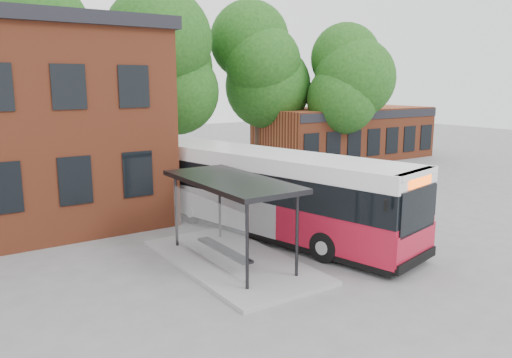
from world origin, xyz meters
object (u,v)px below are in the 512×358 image
city_bus (266,193)px  bicycle_5 (335,166)px  bus_shelter (231,221)px  bicycle_2 (312,169)px  bicycle_6 (340,166)px  bicycle_7 (354,162)px  bicycle_4 (338,168)px  bicycle_3 (321,169)px

city_bus → bicycle_5: size_ratio=7.05×
bus_shelter → bicycle_5: bus_shelter is taller
city_bus → bicycle_2: city_bus is taller
bus_shelter → bicycle_2: 16.47m
bicycle_6 → city_bus: bearing=149.8°
bicycle_2 → bicycle_7: bicycle_7 is taller
city_bus → bicycle_7: city_bus is taller
bus_shelter → bicycle_2: size_ratio=4.30×
bicycle_4 → bicycle_2: bearing=66.5°
bicycle_2 → bicycle_7: size_ratio=1.09×
bicycle_2 → bicycle_3: bearing=-160.3°
bicycle_2 → bicycle_5: bearing=-105.5°
bicycle_3 → bicycle_5: bicycle_5 is taller
city_bus → bicycle_6: city_bus is taller
bicycle_2 → bicycle_4: bicycle_4 is taller
bicycle_2 → bicycle_5: 1.63m
bus_shelter → bicycle_7: 20.23m
bicycle_3 → bicycle_5: 1.35m
bicycle_7 → bicycle_5: bearing=86.1°
bicycle_7 → bicycle_6: bearing=85.7°
bicycle_6 → bicycle_7: bicycle_6 is taller
city_bus → bicycle_4: 13.76m
city_bus → bicycle_2: (9.55, 8.51, -1.21)m
bicycle_2 → bicycle_3: size_ratio=0.98×
bicycle_3 → bicycle_6: 2.13m
city_bus → bicycle_7: bearing=20.1°
bicycle_7 → city_bus: bearing=98.7°
bicycle_3 → bicycle_6: bearing=-87.0°
city_bus → bicycle_4: (11.23, 7.87, -1.20)m
bus_shelter → bicycle_2: bus_shelter is taller
bicycle_2 → bicycle_3: 0.70m
bicycle_3 → bicycle_6: bicycle_3 is taller
bicycle_2 → bus_shelter: bearing=133.0°
bicycle_2 → bicycle_7: (4.31, 0.53, 0.02)m
bicycle_2 → city_bus: bearing=134.1°
bicycle_5 → bicycle_7: bearing=-93.9°
bicycle_4 → bicycle_5: 0.22m
bicycle_5 → bicycle_6: bicycle_5 is taller
bus_shelter → bicycle_4: (14.17, 10.05, -1.01)m
bicycle_6 → bus_shelter: bearing=150.1°
bicycle_2 → bicycle_6: 2.29m
bicycle_3 → bicycle_5: (1.34, 0.16, 0.05)m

